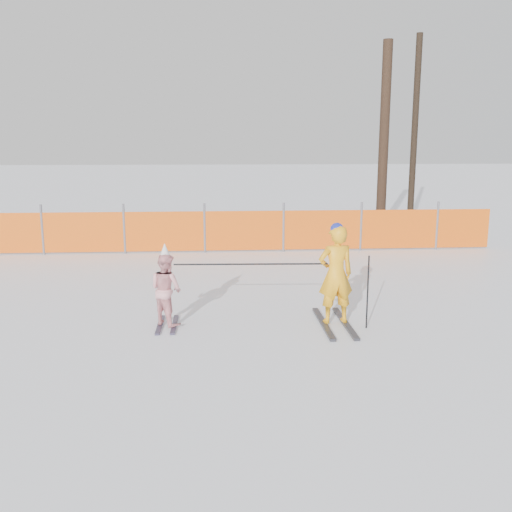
{
  "coord_description": "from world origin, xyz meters",
  "views": [
    {
      "loc": [
        -0.6,
        -8.29,
        2.79
      ],
      "look_at": [
        0.0,
        0.5,
        1.0
      ],
      "focal_mm": 40.0,
      "sensor_mm": 36.0,
      "label": 1
    }
  ],
  "objects": [
    {
      "name": "safety_fence",
      "position": [
        -2.29,
        5.96,
        0.56
      ],
      "size": [
        17.41,
        0.06,
        1.25
      ],
      "color": "#595960",
      "rests_on": "ground"
    },
    {
      "name": "ski_poles",
      "position": [
        0.46,
        -0.0,
        0.83
      ],
      "size": [
        2.91,
        0.33,
        1.12
      ],
      "color": "black",
      "rests_on": "ground"
    },
    {
      "name": "ground",
      "position": [
        0.0,
        0.0,
        0.0
      ],
      "size": [
        120.0,
        120.0,
        0.0
      ],
      "primitive_type": "plane",
      "color": "white",
      "rests_on": "ground"
    },
    {
      "name": "tree_trunks",
      "position": [
        4.97,
        9.55,
        2.93
      ],
      "size": [
        1.57,
        1.31,
        6.11
      ],
      "color": "black",
      "rests_on": "ground"
    },
    {
      "name": "adult",
      "position": [
        1.18,
        0.02,
        0.78
      ],
      "size": [
        0.6,
        1.53,
        1.59
      ],
      "color": "black",
      "rests_on": "ground"
    },
    {
      "name": "child",
      "position": [
        -1.39,
        0.14,
        0.59
      ],
      "size": [
        0.67,
        0.89,
        1.29
      ],
      "color": "black",
      "rests_on": "ground"
    }
  ]
}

